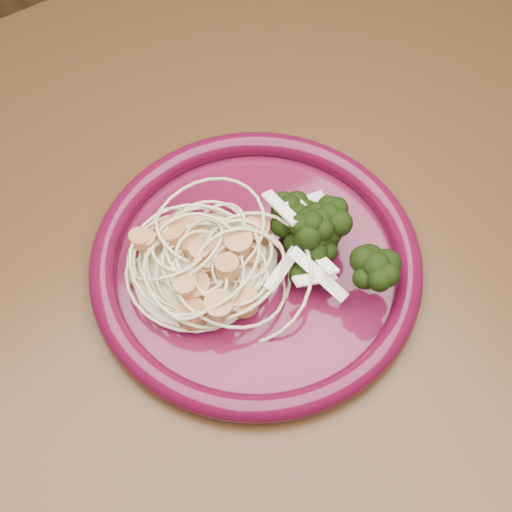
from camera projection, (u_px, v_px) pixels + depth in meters
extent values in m
plane|color=brown|center=(294.00, 465.00, 1.25)|extent=(3.50, 3.50, 0.00)
cube|color=#472814|center=(332.00, 235.00, 0.63)|extent=(1.20, 0.80, 0.04)
cylinder|color=#472814|center=(444.00, 71.00, 1.26)|extent=(0.06, 0.06, 0.71)
cylinder|color=#4E0C24|center=(256.00, 267.00, 0.58)|extent=(0.35, 0.35, 0.01)
torus|color=#4E0620|center=(256.00, 261.00, 0.57)|extent=(0.36, 0.36, 0.02)
ellipsoid|color=beige|center=(206.00, 263.00, 0.56)|extent=(0.16, 0.15, 0.03)
ellipsoid|color=black|center=(318.00, 243.00, 0.57)|extent=(0.12, 0.15, 0.04)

